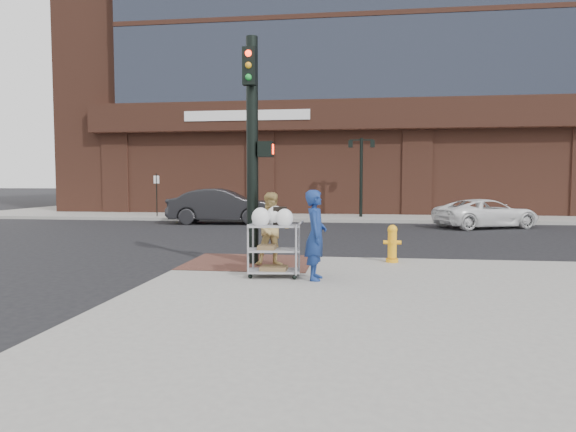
# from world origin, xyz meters

# --- Properties ---
(ground) EXTENTS (220.00, 220.00, 0.00)m
(ground) POSITION_xyz_m (0.00, 0.00, 0.00)
(ground) COLOR black
(ground) RESTS_ON ground
(sidewalk_far) EXTENTS (65.00, 36.00, 0.15)m
(sidewalk_far) POSITION_xyz_m (12.50, 32.00, 0.07)
(sidewalk_far) COLOR gray
(sidewalk_far) RESTS_ON ground
(brick_curb_ramp) EXTENTS (2.80, 2.40, 0.01)m
(brick_curb_ramp) POSITION_xyz_m (-0.60, 0.90, 0.16)
(brick_curb_ramp) COLOR #543227
(brick_curb_ramp) RESTS_ON sidewalk_near
(bank_building) EXTENTS (42.00, 26.00, 28.00)m
(bank_building) POSITION_xyz_m (5.00, 31.00, 14.15)
(bank_building) COLOR brown
(bank_building) RESTS_ON sidewalk_far
(lamp_post) EXTENTS (1.32, 0.22, 4.00)m
(lamp_post) POSITION_xyz_m (2.00, 16.00, 2.62)
(lamp_post) COLOR black
(lamp_post) RESTS_ON sidewalk_far
(parking_sign) EXTENTS (0.05, 0.05, 2.20)m
(parking_sign) POSITION_xyz_m (-8.50, 15.00, 1.25)
(parking_sign) COLOR black
(parking_sign) RESTS_ON sidewalk_far
(traffic_signal_pole) EXTENTS (0.61, 0.51, 5.00)m
(traffic_signal_pole) POSITION_xyz_m (-0.48, 0.77, 2.83)
(traffic_signal_pole) COLOR black
(traffic_signal_pole) RESTS_ON sidewalk_near
(woman_blue) EXTENTS (0.41, 0.62, 1.69)m
(woman_blue) POSITION_xyz_m (1.05, -0.91, 0.99)
(woman_blue) COLOR navy
(woman_blue) RESTS_ON sidewalk_near
(pedestrian_tan) EXTENTS (0.91, 0.79, 1.60)m
(pedestrian_tan) POSITION_xyz_m (-0.00, 0.56, 0.95)
(pedestrian_tan) COLOR tan
(pedestrian_tan) RESTS_ON sidewalk_near
(sedan_dark) EXTENTS (5.05, 2.10, 1.62)m
(sedan_dark) POSITION_xyz_m (-4.39, 12.70, 0.81)
(sedan_dark) COLOR black
(sedan_dark) RESTS_ON ground
(minivan_white) EXTENTS (4.84, 3.63, 1.22)m
(minivan_white) POSITION_xyz_m (7.24, 12.15, 0.61)
(minivan_white) COLOR white
(minivan_white) RESTS_ON ground
(utility_cart) EXTENTS (1.05, 0.67, 1.36)m
(utility_cart) POSITION_xyz_m (0.24, -0.76, 0.77)
(utility_cart) COLOR gray
(utility_cart) RESTS_ON sidewalk_near
(fire_hydrant) EXTENTS (0.40, 0.28, 0.86)m
(fire_hydrant) POSITION_xyz_m (2.62, 1.38, 0.59)
(fire_hydrant) COLOR #FFA915
(fire_hydrant) RESTS_ON sidewalk_near
(newsbox_red) EXTENTS (0.45, 0.42, 1.01)m
(newsbox_red) POSITION_xyz_m (-6.34, 15.56, 0.65)
(newsbox_red) COLOR red
(newsbox_red) RESTS_ON sidewalk_far
(newsbox_yellow) EXTENTS (0.49, 0.45, 1.05)m
(newsbox_yellow) POSITION_xyz_m (-6.92, 14.82, 0.68)
(newsbox_yellow) COLOR yellow
(newsbox_yellow) RESTS_ON sidewalk_far
(newsbox_blue) EXTENTS (0.50, 0.47, 0.99)m
(newsbox_blue) POSITION_xyz_m (-5.28, 14.94, 0.65)
(newsbox_blue) COLOR #173995
(newsbox_blue) RESTS_ON sidewalk_far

